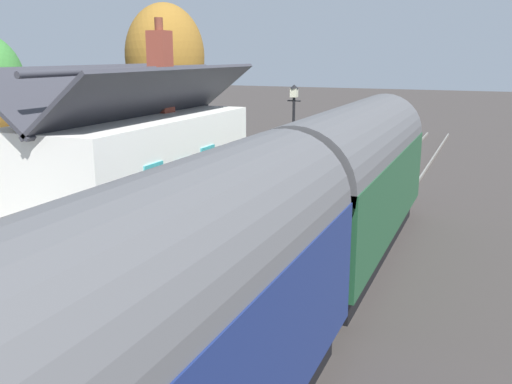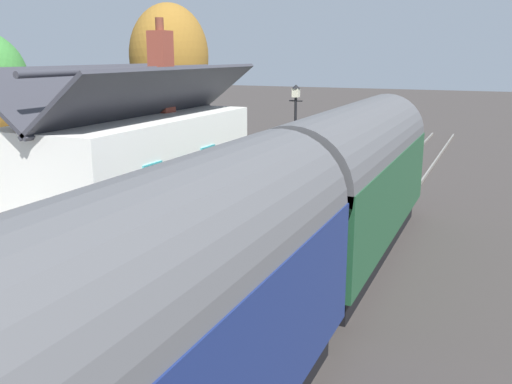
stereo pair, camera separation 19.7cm
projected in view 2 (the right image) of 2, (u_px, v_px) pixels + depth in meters
ground_plane at (327, 239)px, 17.76m from camera, size 160.00×160.00×0.00m
platform at (220, 213)px, 19.13m from camera, size 32.00×5.61×0.89m
platform_edge_coping at (292, 208)px, 18.00m from camera, size 32.00×0.36×0.02m
rail_near at (378, 244)px, 17.11m from camera, size 52.00×0.08×0.14m
rail_far at (333, 238)px, 17.67m from camera, size 52.00×0.08×0.14m
train at (294, 223)px, 11.87m from camera, size 19.68×2.73×4.32m
station_building at (139, 168)px, 15.86m from camera, size 8.20×3.47×5.82m
bench_mid_platform at (330, 142)px, 28.45m from camera, size 1.42×0.50×0.88m
bench_by_lamp at (306, 154)px, 24.96m from camera, size 1.41×0.46×0.88m
planter_edge_far at (329, 152)px, 26.65m from camera, size 0.71×0.32×0.59m
planter_edge_near at (267, 148)px, 26.99m from camera, size 0.49×0.49×0.81m
lamp_post_platform at (295, 116)px, 20.44m from camera, size 0.32×0.50×3.74m
station_sign_board at (341, 135)px, 25.82m from camera, size 0.96×0.06×1.57m
tree_distant at (169, 56)px, 32.07m from camera, size 4.93×4.30×8.50m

